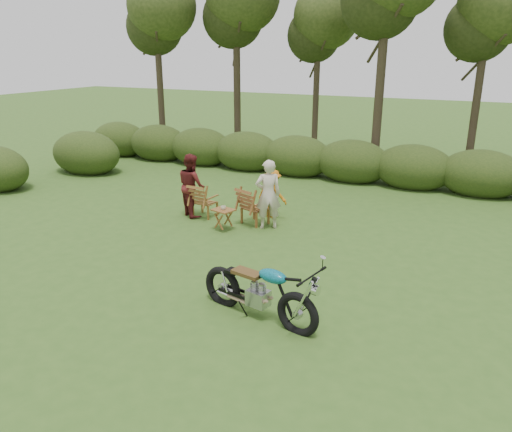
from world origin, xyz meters
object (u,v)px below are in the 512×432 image
at_px(lawn_chair_left, 205,216).
at_px(adult_a, 268,228).
at_px(child, 272,217).
at_px(motorcycle, 258,317).
at_px(cup, 223,208).
at_px(adult_b, 193,215).
at_px(side_table, 223,220).
at_px(lawn_chair_right, 255,223).

distance_m(lawn_chair_left, adult_a, 1.89).
height_order(adult_a, child, adult_a).
bearing_deg(motorcycle, cup, 138.66).
relative_size(adult_a, adult_b, 1.04).
height_order(side_table, adult_a, adult_a).
xyz_separation_m(side_table, cup, (0.01, -0.02, 0.32)).
relative_size(motorcycle, adult_a, 1.25).
bearing_deg(adult_a, cup, 0.55).
distance_m(lawn_chair_left, adult_b, 0.36).
bearing_deg(cup, lawn_chair_right, 58.73).
distance_m(motorcycle, cup, 4.32).
height_order(cup, adult_a, adult_a).
xyz_separation_m(motorcycle, adult_b, (-3.91, 4.10, 0.00)).
xyz_separation_m(cup, adult_b, (-1.33, 0.68, -0.58)).
distance_m(motorcycle, lawn_chair_right, 4.70).
distance_m(lawn_chair_right, child, 0.67).
bearing_deg(side_table, lawn_chair_left, 143.24).
distance_m(lawn_chair_right, cup, 1.09).
height_order(lawn_chair_left, side_table, side_table).
relative_size(lawn_chair_left, side_table, 1.71).
relative_size(motorcycle, cup, 18.01).
xyz_separation_m(side_table, adult_a, (0.92, 0.62, -0.27)).
xyz_separation_m(motorcycle, lawn_chair_right, (-2.10, 4.21, 0.00)).
distance_m(lawn_chair_left, cup, 1.36).
bearing_deg(adult_a, lawn_chair_right, -54.33).
height_order(cup, child, child).
xyz_separation_m(lawn_chair_right, lawn_chair_left, (-1.46, -0.05, 0.00)).
bearing_deg(adult_a, motorcycle, 78.05).
bearing_deg(adult_b, side_table, -171.21).
relative_size(cup, adult_a, 0.07).
distance_m(lawn_chair_right, lawn_chair_left, 1.46).
xyz_separation_m(adult_a, child, (-0.25, 0.81, 0.00)).
distance_m(motorcycle, adult_b, 5.66).
distance_m(adult_b, child, 2.13).
xyz_separation_m(lawn_chair_left, side_table, (0.97, -0.72, 0.27)).
xyz_separation_m(motorcycle, lawn_chair_left, (-3.56, 4.16, 0.00)).
xyz_separation_m(lawn_chair_left, adult_a, (1.89, -0.11, 0.00)).
bearing_deg(cup, lawn_chair_left, 142.90).
height_order(side_table, adult_b, adult_b).
relative_size(lawn_chair_right, child, 0.74).
xyz_separation_m(cup, adult_a, (0.91, 0.63, -0.58)).
bearing_deg(motorcycle, child, 123.18).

